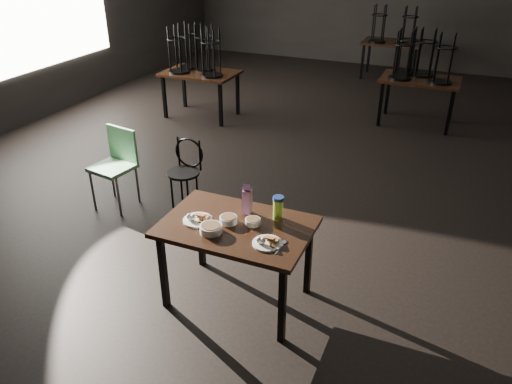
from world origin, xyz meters
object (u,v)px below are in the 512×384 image
at_px(water_bottle, 278,208).
at_px(school_chair, 117,160).
at_px(main_table, 237,233).
at_px(juice_carton, 247,200).
at_px(bentwood_chair, 186,167).

xyz_separation_m(water_bottle, school_chair, (-2.22, 0.79, -0.31)).
bearing_deg(school_chair, main_table, -17.63).
xyz_separation_m(main_table, water_bottle, (0.27, 0.22, 0.18)).
relative_size(main_table, juice_carton, 4.50).
height_order(water_bottle, school_chair, water_bottle).
bearing_deg(school_chair, bentwood_chair, 33.12).
xyz_separation_m(juice_carton, bentwood_chair, (-1.25, 1.11, -0.41)).
height_order(bentwood_chair, school_chair, school_chair).
bearing_deg(water_bottle, juice_carton, -176.63).
bearing_deg(bentwood_chair, school_chair, -156.97).
xyz_separation_m(juice_carton, school_chair, (-1.96, 0.80, -0.33)).
bearing_deg(school_chair, water_bottle, -9.87).
bearing_deg(juice_carton, main_table, -91.41).
bearing_deg(juice_carton, bentwood_chair, 138.53).
distance_m(water_bottle, bentwood_chair, 1.91).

